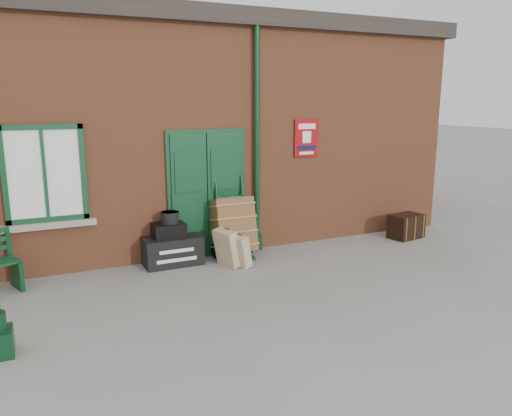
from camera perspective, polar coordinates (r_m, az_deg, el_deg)
ground at (r=7.92m, az=0.12°, el=-8.10°), size 80.00×80.00×0.00m
station_building at (r=10.71m, az=-7.84°, el=8.97°), size 10.30×4.30×4.36m
houdini_trunk at (r=8.63m, az=-9.53°, el=-4.83°), size 0.98×0.54×0.49m
strongbox at (r=8.52m, az=-9.94°, el=-2.52°), size 0.54×0.39×0.24m
hatbox at (r=8.48m, az=-9.80°, el=-1.07°), size 0.29×0.29×0.19m
suitcase_back at (r=8.41m, az=-3.33°, el=-4.58°), size 0.42×0.52×0.64m
suitcase_front at (r=8.40m, az=-1.93°, el=-4.91°), size 0.37×0.46×0.55m
porter_trolley at (r=8.86m, az=-2.68°, el=-2.12°), size 0.71×0.77×1.44m
dark_trunk at (r=10.58m, az=16.78°, el=-2.01°), size 0.73×0.54×0.48m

